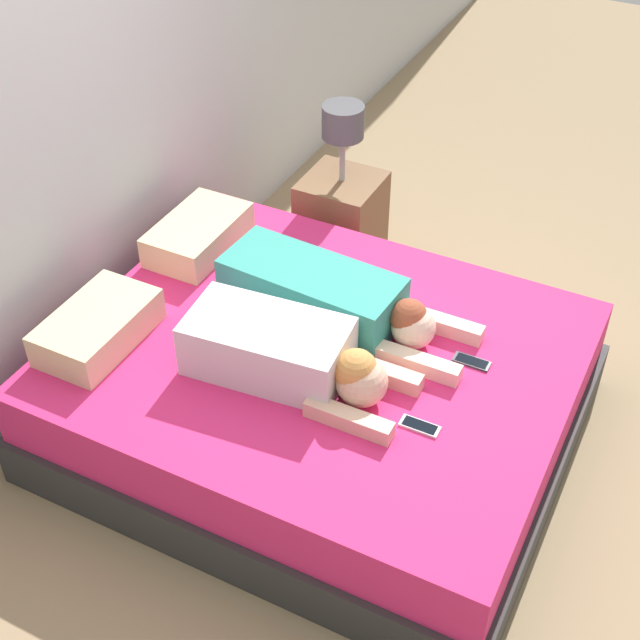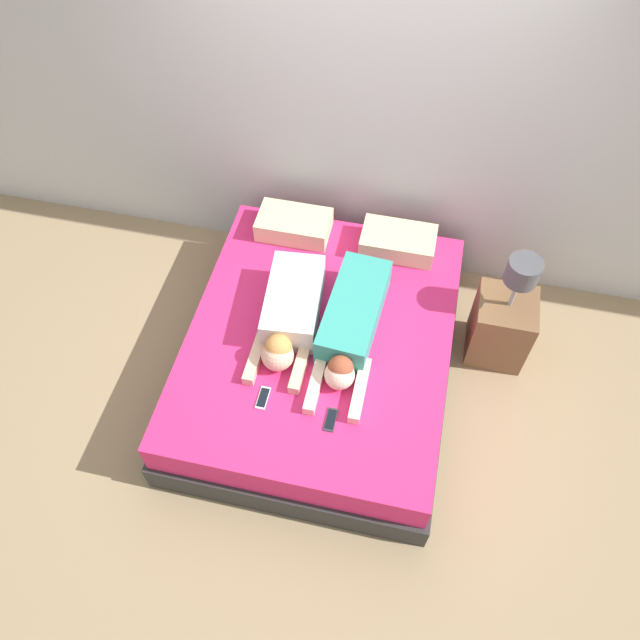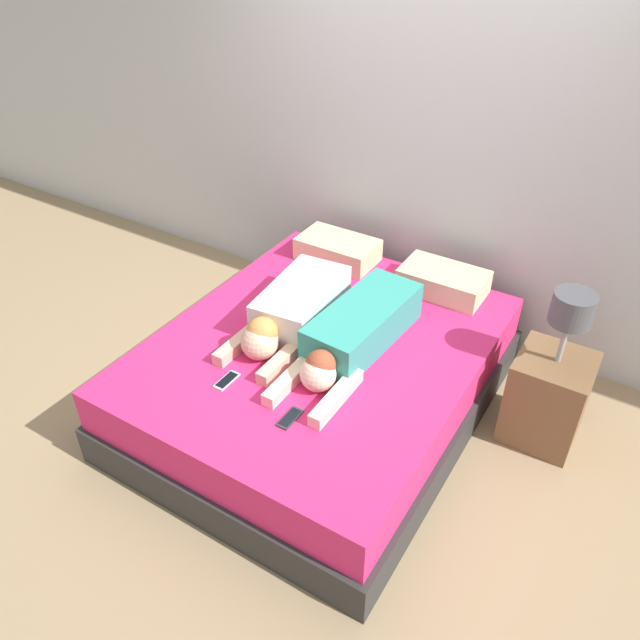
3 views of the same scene
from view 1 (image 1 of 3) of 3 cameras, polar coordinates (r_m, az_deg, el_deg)
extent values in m
plane|color=#9E8460|center=(4.08, 0.00, -7.00)|extent=(12.00, 12.00, 0.00)
cube|color=silver|center=(3.90, -16.54, 12.66)|extent=(12.00, 0.06, 2.60)
cube|color=#2D2D2D|center=(4.00, 0.00, -5.83)|extent=(1.77, 2.13, 0.24)
cube|color=#E5286B|center=(3.82, 0.00, -3.22)|extent=(1.71, 2.07, 0.26)
cube|color=beige|center=(3.83, -14.03, -0.44)|extent=(0.52, 0.31, 0.15)
cube|color=beige|center=(4.30, -7.80, 5.44)|extent=(0.52, 0.31, 0.15)
cube|color=silver|center=(3.57, -3.38, -1.69)|extent=(0.40, 0.68, 0.23)
sphere|color=beige|center=(3.44, 2.69, -3.95)|extent=(0.21, 0.21, 0.21)
sphere|color=#D18C47|center=(3.42, 2.32, -3.26)|extent=(0.17, 0.17, 0.17)
cube|color=beige|center=(3.39, 1.84, -6.37)|extent=(0.07, 0.36, 0.07)
cube|color=beige|center=(3.58, 3.85, -3.37)|extent=(0.07, 0.36, 0.07)
cube|color=teal|center=(3.85, -0.55, 1.87)|extent=(0.37, 0.80, 0.23)
sphere|color=beige|center=(3.71, 6.00, -0.44)|extent=(0.19, 0.19, 0.19)
sphere|color=#99472D|center=(3.69, 5.71, 0.17)|extent=(0.16, 0.16, 0.16)
cube|color=beige|center=(3.64, 5.77, -2.59)|extent=(0.07, 0.43, 0.07)
cube|color=beige|center=(3.84, 7.33, -0.13)|extent=(0.07, 0.43, 0.07)
cube|color=silver|center=(3.43, 6.40, -6.77)|extent=(0.06, 0.15, 0.01)
cube|color=black|center=(3.42, 6.41, -6.71)|extent=(0.05, 0.13, 0.00)
cube|color=#2D2D33|center=(3.72, 9.68, -2.65)|extent=(0.06, 0.15, 0.01)
cube|color=black|center=(3.71, 9.69, -2.59)|extent=(0.05, 0.13, 0.00)
cube|color=brown|center=(4.89, 1.36, 6.24)|extent=(0.40, 0.40, 0.54)
cylinder|color=#999999|center=(4.69, 1.44, 10.29)|extent=(0.03, 0.03, 0.25)
cylinder|color=#4C4C51|center=(4.59, 1.48, 12.59)|extent=(0.22, 0.22, 0.17)
camera|label=2|loc=(3.27, 63.07, 40.03)|focal=35.00mm
camera|label=3|loc=(4.12, 47.71, 24.32)|focal=35.00mm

